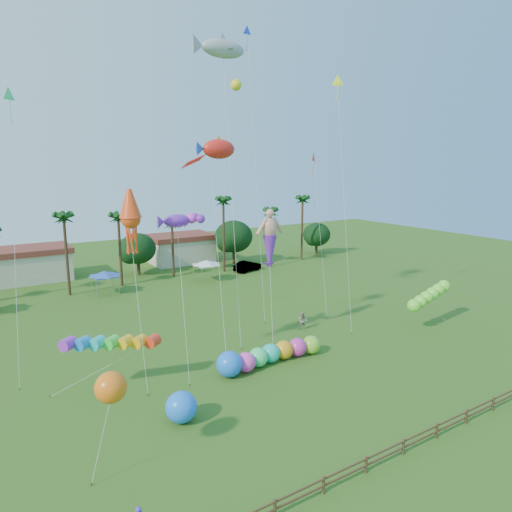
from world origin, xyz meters
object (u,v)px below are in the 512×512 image
car_b (248,266)px  caterpillar_inflatable (267,355)px  spectator_b (303,321)px  blue_ball (181,407)px

car_b → caterpillar_inflatable: 34.01m
spectator_b → caterpillar_inflatable: (-7.63, -4.89, -0.07)m
spectator_b → car_b: bearing=117.0°
car_b → blue_ball: blue_ball is taller
car_b → spectator_b: (-8.61, -25.00, 0.13)m
spectator_b → blue_ball: size_ratio=0.91×
car_b → spectator_b: spectator_b is taller
caterpillar_inflatable → blue_ball: (-9.41, -4.19, 0.17)m
spectator_b → blue_ball: blue_ball is taller
car_b → spectator_b: bearing=144.1°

